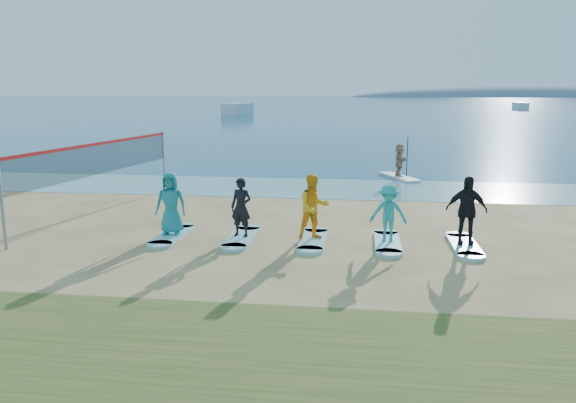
# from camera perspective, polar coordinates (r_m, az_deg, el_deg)

# --- Properties ---
(ground) EXTENTS (600.00, 600.00, 0.00)m
(ground) POSITION_cam_1_polar(r_m,az_deg,el_deg) (14.20, -0.08, -5.97)
(ground) COLOR tan
(ground) RESTS_ON ground
(shallow_water) EXTENTS (600.00, 600.00, 0.00)m
(shallow_water) POSITION_cam_1_polar(r_m,az_deg,el_deg) (24.37, 3.18, 1.38)
(shallow_water) COLOR teal
(shallow_water) RESTS_ON ground
(ocean) EXTENTS (600.00, 600.00, 0.00)m
(ocean) POSITION_cam_1_polar(r_m,az_deg,el_deg) (173.49, 7.02, 9.91)
(ocean) COLOR navy
(ocean) RESTS_ON ground
(island_ridge) EXTENTS (220.00, 56.00, 18.00)m
(island_ridge) POSITION_cam_1_polar(r_m,az_deg,el_deg) (327.03, 24.44, 9.65)
(island_ridge) COLOR slate
(island_ridge) RESTS_ON ground
(volleyball_net) EXTENTS (1.34, 9.00, 2.50)m
(volleyball_net) POSITION_cam_1_polar(r_m,az_deg,el_deg) (20.04, -18.61, 4.12)
(volleyball_net) COLOR gray
(volleyball_net) RESTS_ON ground
(paddleboard) EXTENTS (1.86, 3.03, 0.12)m
(paddleboard) POSITION_cam_1_polar(r_m,az_deg,el_deg) (27.54, 11.20, 2.45)
(paddleboard) COLOR silver
(paddleboard) RESTS_ON ground
(paddleboarder) EXTENTS (0.69, 1.49, 1.54)m
(paddleboarder) POSITION_cam_1_polar(r_m,az_deg,el_deg) (27.42, 11.27, 4.17)
(paddleboarder) COLOR tan
(paddleboarder) RESTS_ON paddleboard
(boat_offshore_a) EXTENTS (4.17, 7.26, 1.89)m
(boat_offshore_a) POSITION_cam_1_polar(r_m,az_deg,el_deg) (93.22, -5.13, 8.74)
(boat_offshore_a) COLOR silver
(boat_offshore_a) RESTS_ON ground
(boat_offshore_b) EXTENTS (1.96, 5.55, 1.57)m
(boat_offshore_b) POSITION_cam_1_polar(r_m,az_deg,el_deg) (123.05, 22.51, 8.57)
(boat_offshore_b) COLOR silver
(boat_offshore_b) RESTS_ON ground
(surfboard_0) EXTENTS (0.70, 2.20, 0.09)m
(surfboard_0) POSITION_cam_1_polar(r_m,az_deg,el_deg) (16.73, -11.68, -3.36)
(surfboard_0) COLOR #8CD0D9
(surfboard_0) RESTS_ON ground
(student_0) EXTENTS (0.91, 0.62, 1.80)m
(student_0) POSITION_cam_1_polar(r_m,az_deg,el_deg) (16.52, -11.81, -0.18)
(student_0) COLOR teal
(student_0) RESTS_ON surfboard_0
(surfboard_1) EXTENTS (0.70, 2.20, 0.09)m
(surfboard_1) POSITION_cam_1_polar(r_m,az_deg,el_deg) (16.18, -4.74, -3.66)
(surfboard_1) COLOR #8CD0D9
(surfboard_1) RESTS_ON ground
(student_1) EXTENTS (0.70, 0.54, 1.68)m
(student_1) POSITION_cam_1_polar(r_m,az_deg,el_deg) (15.97, -4.79, -0.59)
(student_1) COLOR black
(student_1) RESTS_ON surfboard_1
(surfboard_2) EXTENTS (0.70, 2.20, 0.09)m
(surfboard_2) POSITION_cam_1_polar(r_m,az_deg,el_deg) (15.88, 2.58, -3.92)
(surfboard_2) COLOR #8CD0D9
(surfboard_2) RESTS_ON ground
(student_2) EXTENTS (1.08, 0.98, 1.82)m
(student_2) POSITION_cam_1_polar(r_m,az_deg,el_deg) (15.66, 2.61, -0.54)
(student_2) COLOR #F8A61A
(student_2) RESTS_ON surfboard_2
(surfboard_3) EXTENTS (0.70, 2.20, 0.09)m
(surfboard_3) POSITION_cam_1_polar(r_m,az_deg,el_deg) (15.85, 10.06, -4.13)
(surfboard_3) COLOR #8CD0D9
(surfboard_3) RESTS_ON ground
(student_3) EXTENTS (1.08, 0.70, 1.58)m
(student_3) POSITION_cam_1_polar(r_m,az_deg,el_deg) (15.65, 10.17, -1.17)
(student_3) COLOR teal
(student_3) RESTS_ON surfboard_3
(surfboard_4) EXTENTS (0.70, 2.20, 0.09)m
(surfboard_4) POSITION_cam_1_polar(r_m,az_deg,el_deg) (16.08, 17.46, -4.26)
(surfboard_4) COLOR #8CD0D9
(surfboard_4) RESTS_ON ground
(student_4) EXTENTS (1.11, 0.51, 1.86)m
(student_4) POSITION_cam_1_polar(r_m,az_deg,el_deg) (15.85, 17.66, -0.86)
(student_4) COLOR black
(student_4) RESTS_ON surfboard_4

